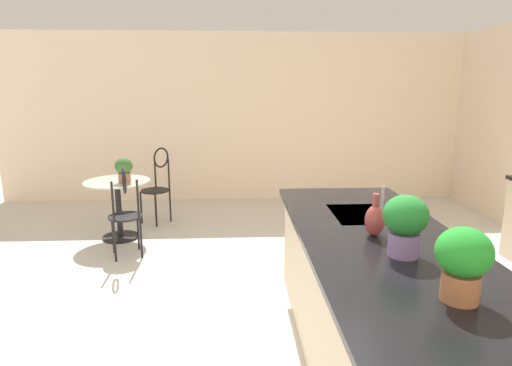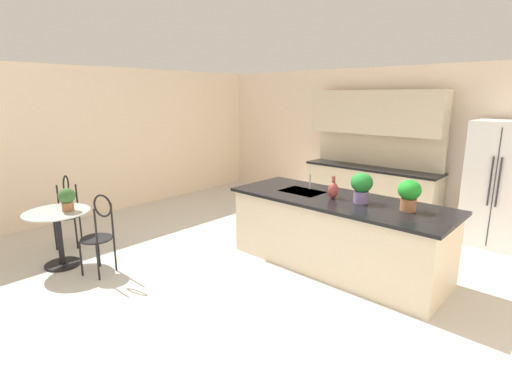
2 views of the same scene
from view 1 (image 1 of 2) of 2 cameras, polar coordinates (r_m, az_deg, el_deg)
ground_plane at (r=3.54m, az=-0.66°, el=-19.82°), size 40.00×40.00×0.00m
wall_left_window at (r=7.26m, az=-2.04°, el=8.40°), size 0.12×7.80×2.70m
kitchen_island at (r=3.20m, az=15.49°, el=-14.59°), size 2.80×1.06×0.92m
bistro_table at (r=5.72m, az=-17.38°, el=-2.60°), size 0.80×0.80×0.74m
chair_near_window at (r=5.03m, az=-16.57°, el=-3.13°), size 0.52×0.48×1.04m
chair_by_island at (r=6.25m, az=-12.63°, el=0.15°), size 0.53×0.53×1.04m
sink_faucet at (r=3.54m, az=16.05°, el=-2.10°), size 0.02×0.02×0.22m
potted_plant_on_table at (r=5.52m, az=-16.74°, el=1.83°), size 0.21×0.21×0.30m
potted_plant_counter_far at (r=2.25m, az=25.25°, el=-8.97°), size 0.25×0.25×0.36m
potted_plant_counter_near at (r=2.69m, az=18.78°, el=-4.75°), size 0.26×0.26×0.37m
vase_on_counter at (r=3.01m, az=15.12°, el=-4.63°), size 0.13×0.13×0.29m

